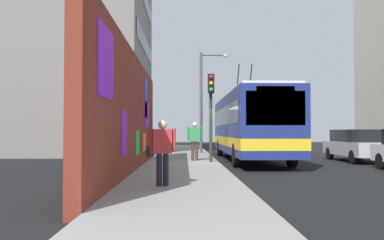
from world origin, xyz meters
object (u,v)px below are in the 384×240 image
Objects in this scene: city_bus at (249,124)px; street_lamp at (204,95)px; pedestrian_midblock at (195,138)px; pedestrian_near_wall at (162,148)px; traffic_light at (211,102)px; parked_car_silver at (356,145)px.

street_lamp is at bearing 22.52° from city_bus.
pedestrian_midblock is at bearing 125.33° from city_bus.
city_bus reaches higher than pedestrian_near_wall.
pedestrian_midblock is 0.28× the size of street_lamp.
pedestrian_midblock is 0.46× the size of traffic_light.
traffic_light is at bearing 144.26° from city_bus.
city_bus is 3.54m from pedestrian_midblock.
pedestrian_midblock is (-1.29, 8.04, 0.37)m from parked_car_silver.
street_lamp reaches higher than city_bus.
city_bus is at bearing -157.48° from street_lamp.
pedestrian_midblock is at bearing 35.10° from traffic_light.
city_bus is 7.64× the size of pedestrian_near_wall.
city_bus is at bearing 82.14° from parked_car_silver.
parked_car_silver is 9.66m from street_lamp.
traffic_light is (-2.99, 2.15, 0.90)m from city_bus.
traffic_light is 0.61× the size of street_lamp.
city_bus is 1.95× the size of street_lamp.
pedestrian_near_wall is 16.13m from street_lamp.
traffic_light is at bearing -144.90° from pedestrian_midblock.
pedestrian_near_wall is at bearing 173.35° from pedestrian_midblock.
city_bus reaches higher than parked_car_silver.
parked_car_silver is 1.21× the size of traffic_light.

